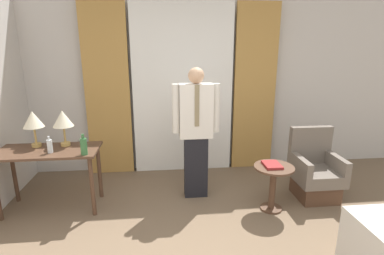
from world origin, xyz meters
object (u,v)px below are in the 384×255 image
(bottle_near_edge, at_px, (50,146))
(side_table, at_px, (273,181))
(bottle_by_lamp, at_px, (84,146))
(book, at_px, (272,165))
(armchair, at_px, (315,173))
(person, at_px, (196,129))
(desk, at_px, (49,159))
(table_lamp_right, at_px, (63,120))
(table_lamp_left, at_px, (33,121))

(bottle_near_edge, xyz_separation_m, side_table, (2.60, -0.22, -0.46))
(bottle_by_lamp, relative_size, book, 0.96)
(bottle_near_edge, relative_size, book, 0.78)
(bottle_near_edge, bearing_deg, armchair, 0.86)
(bottle_by_lamp, relative_size, person, 0.14)
(bottle_by_lamp, xyz_separation_m, armchair, (2.88, 0.15, -0.53))
(bottle_by_lamp, distance_m, person, 1.36)
(book, bearing_deg, desk, 173.36)
(table_lamp_right, xyz_separation_m, side_table, (2.50, -0.47, -0.71))
(book, bearing_deg, table_lamp_right, 169.70)
(armchair, bearing_deg, book, -159.70)
(desk, distance_m, bottle_near_edge, 0.23)
(bottle_by_lamp, distance_m, armchair, 2.93)
(table_lamp_right, bearing_deg, bottle_by_lamp, -48.55)
(table_lamp_left, xyz_separation_m, book, (2.82, -0.45, -0.51))
(bottle_by_lamp, relative_size, side_table, 0.42)
(bottle_by_lamp, bearing_deg, book, -2.79)
(table_lamp_right, height_order, book, table_lamp_right)
(bottle_near_edge, bearing_deg, desk, 125.46)
(side_table, bearing_deg, table_lamp_left, 170.72)
(bottle_by_lamp, relative_size, armchair, 0.26)
(armchair, xyz_separation_m, book, (-0.70, -0.26, 0.25))
(desk, relative_size, person, 0.69)
(side_table, bearing_deg, armchair, 21.97)
(bottle_near_edge, xyz_separation_m, book, (2.58, -0.21, -0.26))
(person, bearing_deg, table_lamp_right, 179.77)
(bottle_near_edge, bearing_deg, person, 7.79)
(person, height_order, side_table, person)
(table_lamp_right, relative_size, bottle_by_lamp, 1.83)
(table_lamp_left, xyz_separation_m, table_lamp_right, (0.34, 0.00, 0.00))
(desk, height_order, table_lamp_right, table_lamp_right)
(side_table, height_order, book, book)
(bottle_by_lamp, xyz_separation_m, book, (2.18, -0.11, -0.28))
(bottle_near_edge, bearing_deg, book, -4.63)
(armchair, bearing_deg, bottle_near_edge, -179.14)
(table_lamp_right, distance_m, bottle_near_edge, 0.36)
(side_table, bearing_deg, bottle_by_lamp, 176.87)
(desk, bearing_deg, side_table, -6.89)
(table_lamp_right, xyz_separation_m, person, (1.62, -0.01, -0.16))
(bottle_by_lamp, xyz_separation_m, person, (1.31, 0.34, 0.07))
(table_lamp_left, xyz_separation_m, side_table, (2.85, -0.47, -0.71))
(person, bearing_deg, book, -27.25)
(bottle_by_lamp, bearing_deg, table_lamp_right, 131.45)
(table_lamp_right, bearing_deg, armchair, -3.46)
(table_lamp_left, distance_m, bottle_by_lamp, 0.77)
(person, relative_size, book, 6.80)
(book, bearing_deg, armchair, 20.30)
(armchair, bearing_deg, desk, 179.14)
(table_lamp_left, height_order, bottle_by_lamp, table_lamp_left)
(table_lamp_left, bearing_deg, book, -9.07)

